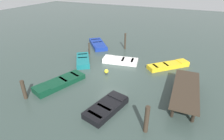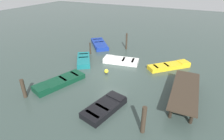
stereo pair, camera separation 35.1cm
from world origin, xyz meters
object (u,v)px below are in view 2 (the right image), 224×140
(rowboat_black, at_px, (105,107))
(mooring_piling_mid_right, at_px, (23,89))
(dock_segment, at_px, (185,90))
(marker_buoy, at_px, (106,71))
(rowboat_dark_green, at_px, (59,82))
(mooring_piling_far_right, at_px, (126,41))
(mooring_piling_mid_left, at_px, (90,48))
(mooring_piling_center, at_px, (144,120))
(rowboat_white, at_px, (121,61))
(rowboat_yellow, at_px, (169,66))
(rowboat_teal, at_px, (84,60))
(rowboat_blue, at_px, (99,44))

(rowboat_black, relative_size, mooring_piling_mid_right, 2.33)
(dock_segment, relative_size, marker_buoy, 11.07)
(rowboat_dark_green, xyz_separation_m, mooring_piling_mid_right, (2.39, -1.03, 0.49))
(mooring_piling_mid_right, xyz_separation_m, mooring_piling_far_right, (-12.00, 2.82, 0.23))
(mooring_piling_mid_left, xyz_separation_m, marker_buoy, (3.39, 3.75, -0.36))
(mooring_piling_center, bearing_deg, rowboat_black, -104.67)
(rowboat_white, bearing_deg, rowboat_black, 95.57)
(rowboat_white, height_order, mooring_piling_far_right, mooring_piling_far_right)
(mooring_piling_center, bearing_deg, mooring_piling_mid_left, -134.19)
(rowboat_white, relative_size, mooring_piling_far_right, 1.89)
(rowboat_dark_green, relative_size, marker_buoy, 8.84)
(rowboat_yellow, distance_m, rowboat_teal, 8.28)
(mooring_piling_mid_right, bearing_deg, rowboat_white, 155.65)
(rowboat_blue, relative_size, mooring_piling_mid_right, 2.86)
(dock_segment, distance_m, rowboat_blue, 12.81)
(rowboat_white, distance_m, rowboat_black, 7.29)
(rowboat_teal, xyz_separation_m, mooring_piling_mid_left, (-2.12, -0.52, 0.42))
(rowboat_dark_green, height_order, rowboat_teal, same)
(rowboat_blue, bearing_deg, mooring_piling_mid_left, -32.12)
(dock_segment, height_order, rowboat_black, dock_segment)
(rowboat_white, relative_size, rowboat_teal, 1.03)
(dock_segment, bearing_deg, marker_buoy, -100.79)
(rowboat_dark_green, distance_m, mooring_piling_mid_right, 2.65)
(rowboat_white, xyz_separation_m, rowboat_teal, (1.49, -3.38, 0.00))
(mooring_piling_center, height_order, mooring_piling_far_right, mooring_piling_far_right)
(mooring_piling_center, bearing_deg, rowboat_yellow, -178.98)
(rowboat_black, bearing_deg, dock_segment, -40.34)
(mooring_piling_center, relative_size, mooring_piling_mid_left, 1.32)
(rowboat_dark_green, height_order, rowboat_black, same)
(rowboat_white, distance_m, mooring_piling_mid_right, 9.08)
(mooring_piling_mid_left, bearing_deg, mooring_piling_center, 45.81)
(mooring_piling_far_right, distance_m, marker_buoy, 6.58)
(rowboat_yellow, bearing_deg, mooring_piling_far_right, 108.24)
(rowboat_black, bearing_deg, mooring_piling_far_right, 28.21)
(dock_segment, relative_size, mooring_piling_mid_right, 3.75)
(dock_segment, relative_size, mooring_piling_far_right, 2.82)
(mooring_piling_mid_left, distance_m, mooring_piling_mid_right, 8.89)
(dock_segment, xyz_separation_m, rowboat_dark_green, (2.09, -9.05, -0.62))
(mooring_piling_center, distance_m, mooring_piling_mid_right, 8.45)
(rowboat_white, bearing_deg, mooring_piling_mid_right, 55.58)
(dock_segment, height_order, marker_buoy, dock_segment)
(rowboat_yellow, distance_m, mooring_piling_mid_right, 12.35)
(rowboat_teal, distance_m, mooring_piling_far_right, 5.83)
(mooring_piling_mid_right, bearing_deg, rowboat_dark_green, 156.67)
(rowboat_dark_green, distance_m, mooring_piling_mid_left, 6.62)
(rowboat_black, height_order, mooring_piling_mid_right, mooring_piling_mid_right)
(rowboat_blue, relative_size, rowboat_dark_green, 0.95)
(rowboat_white, bearing_deg, rowboat_teal, 13.76)
(rowboat_teal, bearing_deg, rowboat_dark_green, -25.30)
(mooring_piling_far_right, xyz_separation_m, marker_buoy, (6.50, 0.77, -0.66))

